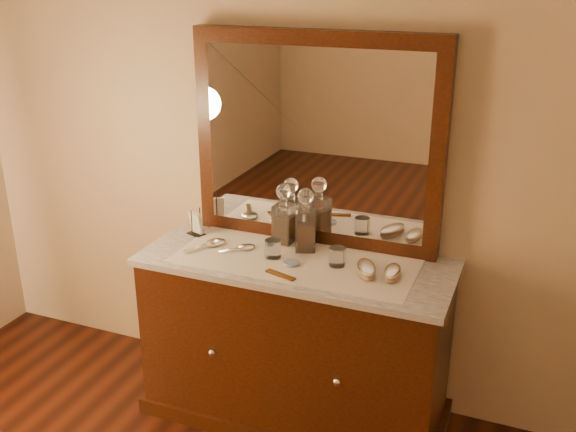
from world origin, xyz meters
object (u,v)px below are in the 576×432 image
(brush_far, at_px, (392,273))
(hand_mirror_outer, at_px, (212,244))
(pin_dish, at_px, (291,263))
(dresser_cabinet, at_px, (296,342))
(comb, at_px, (281,275))
(decanter_right, at_px, (306,227))
(brush_near, at_px, (366,269))
(decanter_left, at_px, (284,220))
(mirror_frame, at_px, (316,141))
(hand_mirror_inner, at_px, (243,248))
(napkin_rack, at_px, (196,224))

(brush_far, bearing_deg, hand_mirror_outer, 179.28)
(pin_dish, xyz_separation_m, brush_far, (0.45, 0.04, 0.01))
(dresser_cabinet, bearing_deg, pin_dish, -88.46)
(dresser_cabinet, distance_m, comb, 0.49)
(decanter_right, relative_size, brush_near, 1.58)
(dresser_cabinet, xyz_separation_m, brush_near, (0.34, -0.03, 0.47))
(hand_mirror_outer, bearing_deg, decanter_left, 28.25)
(dresser_cabinet, height_order, mirror_frame, mirror_frame)
(pin_dish, xyz_separation_m, hand_mirror_outer, (-0.43, 0.05, 0.00))
(decanter_right, distance_m, hand_mirror_inner, 0.31)
(decanter_right, bearing_deg, pin_dish, -90.13)
(dresser_cabinet, xyz_separation_m, hand_mirror_inner, (-0.27, 0.01, 0.45))
(decanter_left, bearing_deg, mirror_frame, 35.33)
(decanter_right, distance_m, hand_mirror_outer, 0.46)
(brush_far, bearing_deg, dresser_cabinet, 177.49)
(brush_near, height_order, hand_mirror_inner, brush_near)
(mirror_frame, height_order, decanter_left, mirror_frame)
(pin_dish, relative_size, napkin_rack, 0.54)
(pin_dish, height_order, brush_far, brush_far)
(napkin_rack, distance_m, brush_far, 1.03)
(comb, distance_m, hand_mirror_outer, 0.47)
(brush_near, bearing_deg, decanter_left, 157.63)
(decanter_left, distance_m, hand_mirror_outer, 0.36)
(dresser_cabinet, height_order, comb, comb)
(comb, relative_size, napkin_rack, 1.12)
(pin_dish, height_order, hand_mirror_inner, hand_mirror_inner)
(pin_dish, relative_size, comb, 0.48)
(napkin_rack, distance_m, brush_near, 0.92)
(hand_mirror_inner, bearing_deg, brush_far, -2.14)
(mirror_frame, height_order, decanter_right, mirror_frame)
(pin_dish, height_order, decanter_left, decanter_left)
(decanter_left, bearing_deg, napkin_rack, -171.70)
(decanter_right, bearing_deg, napkin_rack, -177.81)
(brush_near, bearing_deg, hand_mirror_outer, 178.05)
(comb, height_order, hand_mirror_outer, hand_mirror_outer)
(mirror_frame, relative_size, comb, 7.88)
(hand_mirror_inner, bearing_deg, decanter_right, 21.05)
(napkin_rack, bearing_deg, decanter_right, 2.19)
(dresser_cabinet, relative_size, decanter_right, 4.59)
(brush_far, bearing_deg, brush_near, -172.30)
(hand_mirror_outer, bearing_deg, dresser_cabinet, 1.15)
(mirror_frame, relative_size, napkin_rack, 8.84)
(pin_dish, bearing_deg, mirror_frame, 90.31)
(mirror_frame, xyz_separation_m, hand_mirror_outer, (-0.43, -0.25, -0.49))
(brush_near, bearing_deg, pin_dish, -175.27)
(mirror_frame, height_order, hand_mirror_outer, mirror_frame)
(pin_dish, height_order, comb, pin_dish)
(napkin_rack, distance_m, decanter_right, 0.58)
(hand_mirror_outer, distance_m, hand_mirror_inner, 0.16)
(decanter_right, xyz_separation_m, hand_mirror_inner, (-0.28, -0.11, -0.11))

